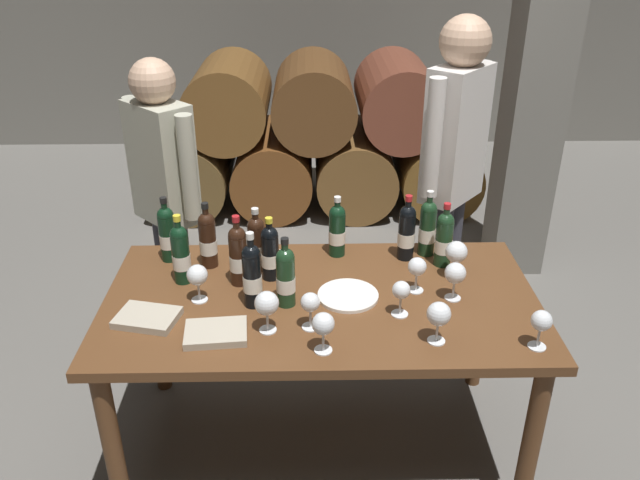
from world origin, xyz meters
The scene contains 31 objects.
ground_plane centered at (0.00, 0.00, 0.00)m, with size 14.00×14.00×0.00m, color #66635E.
barrel_stack centered at (0.00, 2.60, 0.53)m, with size 2.49×0.90×1.15m.
stone_pillar centered at (1.30, 1.60, 1.30)m, with size 0.32×0.32×2.60m, color slate.
dining_table centered at (0.00, 0.00, 0.67)m, with size 1.70×0.90×0.76m.
wine_bottle_0 centered at (-0.20, 0.16, 0.88)m, with size 0.07×0.07×0.27m.
wine_bottle_1 centered at (-0.26, -0.05, 0.89)m, with size 0.07×0.07×0.31m.
wine_bottle_2 centered at (-0.33, 0.12, 0.89)m, with size 0.07×0.07×0.30m.
wine_bottle_3 centered at (0.52, 0.25, 0.88)m, with size 0.07×0.07×0.29m.
wine_bottle_4 centered at (-0.65, 0.32, 0.89)m, with size 0.07×0.07×0.29m.
wine_bottle_5 centered at (0.47, 0.35, 0.89)m, with size 0.07×0.07×0.30m.
wine_bottle_6 centered at (-0.47, 0.26, 0.89)m, with size 0.07×0.07×0.29m.
wine_bottle_7 centered at (-0.56, 0.14, 0.89)m, with size 0.07×0.07×0.30m.
wine_bottle_8 centered at (-0.26, 0.23, 0.88)m, with size 0.07×0.07×0.28m.
wine_bottle_9 centered at (-0.13, -0.04, 0.88)m, with size 0.07×0.07×0.28m.
wine_bottle_10 centered at (0.37, 0.31, 0.89)m, with size 0.07×0.07×0.30m.
wine_bottle_11 centered at (0.08, 0.35, 0.88)m, with size 0.07×0.07×0.28m.
wine_glass_0 centered at (-0.04, -0.20, 0.86)m, with size 0.07×0.07×0.15m.
wine_glass_1 centered at (0.40, -0.30, 0.87)m, with size 0.09×0.09×0.16m.
wine_glass_2 centered at (0.38, 0.04, 0.87)m, with size 0.07×0.07×0.15m.
wine_glass_3 centered at (0.29, -0.13, 0.86)m, with size 0.07×0.07×0.14m.
wine_glass_4 centered at (0.52, -0.02, 0.87)m, with size 0.08×0.08×0.16m.
wine_glass_5 centered at (0.55, 0.15, 0.87)m, with size 0.09×0.09×0.16m.
wine_glass_6 centered at (0.00, -0.34, 0.87)m, with size 0.08×0.08×0.15m.
wine_glass_7 centered at (-0.20, -0.22, 0.87)m, with size 0.09×0.09×0.16m.
wine_glass_8 centered at (0.74, -0.34, 0.86)m, with size 0.07×0.07×0.15m.
wine_glass_9 centered at (-0.47, -0.01, 0.87)m, with size 0.08×0.08×0.16m.
tasting_notebook centered at (-0.38, -0.25, 0.77)m, with size 0.22×0.16×0.03m, color #B2A893.
leather_ledger centered at (-0.65, -0.15, 0.77)m, with size 0.22×0.16×0.03m, color #B2A893.
serving_plate centered at (0.11, 0.00, 0.77)m, with size 0.24×0.24×0.01m, color white.
sommelier_presenting centered at (0.65, 0.75, 1.04)m, with size 0.35×0.39×1.72m.
taster_seated_left centered at (-0.73, 0.72, 0.92)m, with size 0.38×0.37×1.54m.
Camera 1 is at (-0.05, -2.14, 2.13)m, focal length 36.17 mm.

